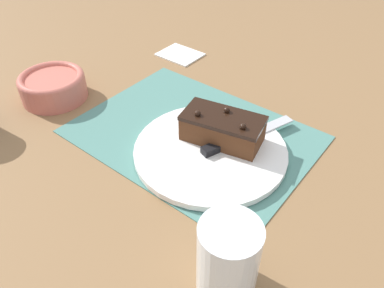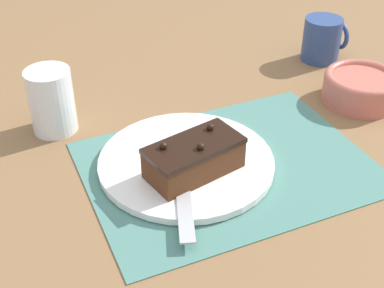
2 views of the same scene
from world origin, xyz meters
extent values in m
plane|color=olive|center=(0.00, 0.00, 0.00)|extent=(3.00, 3.00, 0.00)
cube|color=slate|center=(0.00, 0.00, 0.00)|extent=(0.46, 0.34, 0.00)
cylinder|color=white|center=(-0.06, 0.03, 0.01)|extent=(0.29, 0.29, 0.01)
cube|color=#512D19|center=(-0.07, -0.01, 0.04)|extent=(0.16, 0.10, 0.05)
cube|color=black|center=(-0.07, -0.01, 0.07)|extent=(0.16, 0.11, 0.01)
sphere|color=black|center=(-0.11, 0.00, 0.07)|extent=(0.01, 0.01, 0.01)
sphere|color=black|center=(-0.06, -0.02, 0.07)|extent=(0.01, 0.01, 0.01)
sphere|color=black|center=(-0.03, 0.02, 0.07)|extent=(0.01, 0.01, 0.01)
cube|color=black|center=(-0.08, 0.02, 0.02)|extent=(0.04, 0.07, 0.01)
cube|color=#B7BABF|center=(-0.11, -0.08, 0.02)|extent=(0.07, 0.14, 0.00)
cylinder|color=white|center=(-0.24, 0.23, 0.06)|extent=(0.08, 0.08, 0.12)
cylinder|color=#C66656|center=(0.33, 0.09, 0.03)|extent=(0.15, 0.15, 0.05)
torus|color=#C66656|center=(0.33, 0.09, 0.05)|extent=(0.15, 0.15, 0.02)
cube|color=white|center=(0.24, -0.25, 0.00)|extent=(0.11, 0.09, 0.01)
camera|label=1|loc=(-0.37, 0.46, 0.47)|focal=35.00mm
camera|label=2|loc=(-0.34, -0.62, 0.54)|focal=50.00mm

